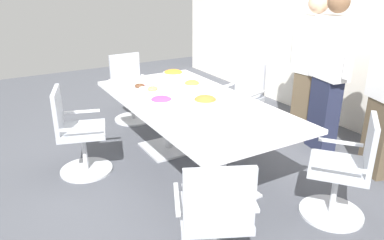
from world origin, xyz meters
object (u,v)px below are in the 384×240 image
napkin_pile (269,116)px  snack_bowl_pretzels (205,102)px  office_chair_1 (242,102)px  snack_bowl_chips_orange (173,74)px  conference_table (192,113)px  snack_bowl_chips_yellow (192,86)px  office_chair_0 (344,174)px  person_standing_0 (311,67)px  office_chair_2 (130,91)px  office_chair_4 (215,224)px  donut_platter (149,87)px  office_chair_3 (77,136)px  plate_stack (202,132)px  person_standing_1 (329,71)px  snack_bowl_candy_mix (161,101)px

napkin_pile → snack_bowl_pretzels: bearing=-150.7°
office_chair_1 → snack_bowl_chips_orange: 0.96m
conference_table → snack_bowl_chips_yellow: 0.41m
office_chair_0 → snack_bowl_chips_orange: bearing=61.3°
office_chair_0 → person_standing_0: bearing=15.4°
office_chair_0 → office_chair_2: (-3.08, -0.66, 0.00)m
office_chair_4 → person_standing_0: (-1.35, 2.26, 0.51)m
office_chair_1 → snack_bowl_chips_orange: (-0.35, -0.80, 0.40)m
office_chair_4 → donut_platter: size_ratio=2.81×
office_chair_3 → donut_platter: 0.95m
office_chair_3 → plate_stack: (1.27, 0.70, 0.36)m
office_chair_4 → snack_bowl_pretzels: size_ratio=3.91×
person_standing_0 → office_chair_3: bearing=71.8°
office_chair_4 → snack_bowl_chips_yellow: size_ratio=5.08×
conference_table → office_chair_0: 1.54m
office_chair_3 → plate_stack: 1.50m
office_chair_1 → person_standing_0: person_standing_0 is taller
donut_platter → plate_stack: size_ratio=1.79×
person_standing_0 → donut_platter: bearing=63.2°
person_standing_1 → snack_bowl_candy_mix: person_standing_1 is taller
snack_bowl_chips_yellow → plate_stack: bearing=-26.6°
office_chair_2 → snack_bowl_chips_orange: bearing=105.8°
snack_bowl_chips_orange → person_standing_0: bearing=56.3°
office_chair_0 → office_chair_4: (0.01, -1.29, 0.00)m
snack_bowl_pretzels → donut_platter: 0.88m
office_chair_0 → snack_bowl_chips_orange: (-2.26, -0.40, 0.40)m
office_chair_0 → snack_bowl_chips_orange: office_chair_0 is taller
snack_bowl_candy_mix → donut_platter: snack_bowl_candy_mix is taller
office_chair_3 → napkin_pile: office_chair_3 is taller
person_standing_1 → napkin_pile: size_ratio=11.63×
snack_bowl_candy_mix → snack_bowl_chips_orange: bearing=145.6°
snack_bowl_chips_orange → napkin_pile: (1.67, 0.08, -0.02)m
person_standing_1 → napkin_pile: (0.44, -1.24, -0.15)m
office_chair_2 → plate_stack: (2.46, -0.34, 0.36)m
office_chair_3 → snack_bowl_chips_orange: size_ratio=3.61×
office_chair_4 → person_standing_1: 2.50m
snack_bowl_chips_yellow → donut_platter: bearing=-130.3°
snack_bowl_chips_yellow → napkin_pile: 1.11m
office_chair_2 → snack_bowl_candy_mix: office_chair_2 is taller
office_chair_2 → snack_bowl_pretzels: (1.93, 0.02, 0.40)m
person_standing_0 → person_standing_1: (0.31, -0.05, 0.02)m
office_chair_0 → office_chair_1: same height
office_chair_0 → office_chair_1: bearing=39.5°
plate_stack → office_chair_0: bearing=58.3°
office_chair_4 → office_chair_3: bearing=127.7°
office_chair_3 → person_standing_1: person_standing_1 is taller
office_chair_2 → donut_platter: size_ratio=2.81×
office_chair_0 → snack_bowl_chips_yellow: (-1.69, -0.47, 0.40)m
conference_table → snack_bowl_chips_yellow: size_ratio=13.40×
snack_bowl_chips_yellow → plate_stack: size_ratio=0.99×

